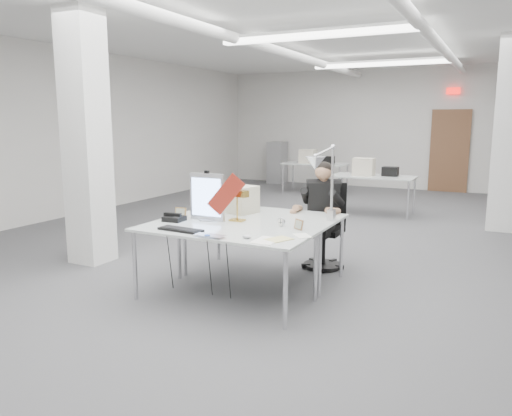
{
  "coord_description": "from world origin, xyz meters",
  "views": [
    {
      "loc": [
        2.48,
        -6.75,
        1.84
      ],
      "look_at": [
        0.11,
        -2.0,
        0.9
      ],
      "focal_mm": 35.0,
      "sensor_mm": 36.0,
      "label": 1
    }
  ],
  "objects_px": {
    "seated_person": "(323,198)",
    "monitor": "(207,197)",
    "desk_main": "(224,230)",
    "office_chair": "(324,226)",
    "laptop": "(207,237)",
    "desk_phone": "(174,219)",
    "architect_lamp": "(325,185)",
    "bankers_lamp": "(237,207)",
    "beige_monitor": "(240,199)"
  },
  "relations": [
    {
      "from": "desk_phone",
      "to": "architect_lamp",
      "type": "height_order",
      "value": "architect_lamp"
    },
    {
      "from": "desk_phone",
      "to": "beige_monitor",
      "type": "xyz_separation_m",
      "value": [
        0.41,
        0.77,
        0.13
      ]
    },
    {
      "from": "monitor",
      "to": "laptop",
      "type": "bearing_deg",
      "value": -58.57
    },
    {
      "from": "architect_lamp",
      "to": "seated_person",
      "type": "bearing_deg",
      "value": 94.76
    },
    {
      "from": "monitor",
      "to": "beige_monitor",
      "type": "xyz_separation_m",
      "value": [
        0.11,
        0.56,
        -0.1
      ]
    },
    {
      "from": "laptop",
      "to": "architect_lamp",
      "type": "height_order",
      "value": "architect_lamp"
    },
    {
      "from": "laptop",
      "to": "bankers_lamp",
      "type": "distance_m",
      "value": 0.86
    },
    {
      "from": "office_chair",
      "to": "architect_lamp",
      "type": "distance_m",
      "value": 1.16
    },
    {
      "from": "laptop",
      "to": "beige_monitor",
      "type": "xyz_separation_m",
      "value": [
        -0.34,
        1.29,
        0.15
      ]
    },
    {
      "from": "office_chair",
      "to": "laptop",
      "type": "xyz_separation_m",
      "value": [
        -0.47,
        -1.97,
        0.24
      ]
    },
    {
      "from": "office_chair",
      "to": "seated_person",
      "type": "distance_m",
      "value": 0.37
    },
    {
      "from": "office_chair",
      "to": "seated_person",
      "type": "bearing_deg",
      "value": -113.72
    },
    {
      "from": "laptop",
      "to": "monitor",
      "type": "bearing_deg",
      "value": 122.37
    },
    {
      "from": "beige_monitor",
      "to": "monitor",
      "type": "bearing_deg",
      "value": -86.23
    },
    {
      "from": "monitor",
      "to": "office_chair",
      "type": "bearing_deg",
      "value": 53.3
    },
    {
      "from": "desk_phone",
      "to": "laptop",
      "type": "bearing_deg",
      "value": -38.04
    },
    {
      "from": "office_chair",
      "to": "desk_phone",
      "type": "bearing_deg",
      "value": -153.58
    },
    {
      "from": "seated_person",
      "to": "monitor",
      "type": "relative_size",
      "value": 1.89
    },
    {
      "from": "desk_main",
      "to": "desk_phone",
      "type": "height_order",
      "value": "desk_phone"
    },
    {
      "from": "seated_person",
      "to": "laptop",
      "type": "height_order",
      "value": "seated_person"
    },
    {
      "from": "office_chair",
      "to": "beige_monitor",
      "type": "distance_m",
      "value": 1.13
    },
    {
      "from": "desk_main",
      "to": "seated_person",
      "type": "height_order",
      "value": "seated_person"
    },
    {
      "from": "desk_main",
      "to": "laptop",
      "type": "bearing_deg",
      "value": -82.31
    },
    {
      "from": "office_chair",
      "to": "desk_main",
      "type": "bearing_deg",
      "value": -132.27
    },
    {
      "from": "monitor",
      "to": "desk_phone",
      "type": "height_order",
      "value": "monitor"
    },
    {
      "from": "bankers_lamp",
      "to": "laptop",
      "type": "bearing_deg",
      "value": -64.72
    },
    {
      "from": "architect_lamp",
      "to": "laptop",
      "type": "bearing_deg",
      "value": -140.79
    },
    {
      "from": "desk_main",
      "to": "laptop",
      "type": "distance_m",
      "value": 0.42
    },
    {
      "from": "desk_main",
      "to": "architect_lamp",
      "type": "distance_m",
      "value": 1.14
    },
    {
      "from": "bankers_lamp",
      "to": "office_chair",
      "type": "bearing_deg",
      "value": 78.15
    },
    {
      "from": "seated_person",
      "to": "beige_monitor",
      "type": "relative_size",
      "value": 2.9
    },
    {
      "from": "monitor",
      "to": "beige_monitor",
      "type": "bearing_deg",
      "value": 78.38
    },
    {
      "from": "laptop",
      "to": "beige_monitor",
      "type": "distance_m",
      "value": 1.34
    },
    {
      "from": "office_chair",
      "to": "architect_lamp",
      "type": "relative_size",
      "value": 1.25
    },
    {
      "from": "desk_main",
      "to": "beige_monitor",
      "type": "bearing_deg",
      "value": 107.93
    },
    {
      "from": "monitor",
      "to": "beige_monitor",
      "type": "height_order",
      "value": "monitor"
    },
    {
      "from": "monitor",
      "to": "bankers_lamp",
      "type": "relative_size",
      "value": 1.68
    },
    {
      "from": "desk_main",
      "to": "monitor",
      "type": "relative_size",
      "value": 3.49
    },
    {
      "from": "monitor",
      "to": "bankers_lamp",
      "type": "distance_m",
      "value": 0.35
    },
    {
      "from": "seated_person",
      "to": "bankers_lamp",
      "type": "relative_size",
      "value": 3.19
    },
    {
      "from": "seated_person",
      "to": "monitor",
      "type": "xyz_separation_m",
      "value": [
        -0.92,
        -1.19,
        0.11
      ]
    },
    {
      "from": "desk_main",
      "to": "laptop",
      "type": "relative_size",
      "value": 6.0
    },
    {
      "from": "architect_lamp",
      "to": "beige_monitor",
      "type": "bearing_deg",
      "value": 153.86
    },
    {
      "from": "seated_person",
      "to": "monitor",
      "type": "bearing_deg",
      "value": -151.22
    },
    {
      "from": "laptop",
      "to": "architect_lamp",
      "type": "bearing_deg",
      "value": 54.65
    },
    {
      "from": "seated_person",
      "to": "architect_lamp",
      "type": "distance_m",
      "value": 0.95
    },
    {
      "from": "office_chair",
      "to": "bankers_lamp",
      "type": "height_order",
      "value": "same"
    },
    {
      "from": "desk_main",
      "to": "office_chair",
      "type": "bearing_deg",
      "value": 71.45
    },
    {
      "from": "monitor",
      "to": "laptop",
      "type": "xyz_separation_m",
      "value": [
        0.45,
        -0.73,
        -0.25
      ]
    },
    {
      "from": "desk_phone",
      "to": "beige_monitor",
      "type": "bearing_deg",
      "value": 58.86
    }
  ]
}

